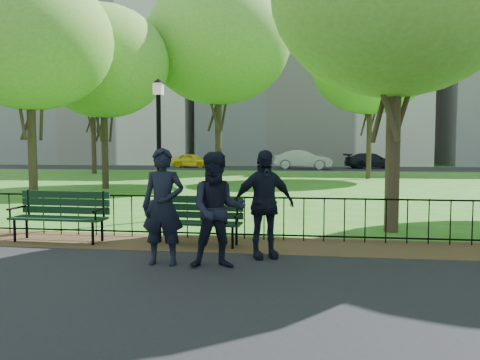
# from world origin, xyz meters

# --- Properties ---
(ground) EXTENTS (120.00, 120.00, 0.00)m
(ground) POSITION_xyz_m (0.00, 0.00, 0.00)
(ground) COLOR #2E6019
(asphalt_path) EXTENTS (60.00, 9.20, 0.01)m
(asphalt_path) POSITION_xyz_m (0.00, -3.40, 0.01)
(asphalt_path) COLOR black
(asphalt_path) RESTS_ON ground
(dirt_strip) EXTENTS (60.00, 1.60, 0.01)m
(dirt_strip) POSITION_xyz_m (0.00, 1.50, 0.01)
(dirt_strip) COLOR #3E2819
(dirt_strip) RESTS_ON ground
(far_street) EXTENTS (70.00, 9.00, 0.01)m
(far_street) POSITION_xyz_m (0.00, 35.00, 0.01)
(far_street) COLOR black
(far_street) RESTS_ON ground
(iron_fence) EXTENTS (24.06, 0.06, 1.00)m
(iron_fence) POSITION_xyz_m (0.00, 2.00, 0.50)
(iron_fence) COLOR black
(iron_fence) RESTS_ON ground
(apartment_west) EXTENTS (22.00, 15.00, 26.00)m
(apartment_west) POSITION_xyz_m (-22.00, 48.00, 13.00)
(apartment_west) COLOR silver
(apartment_west) RESTS_ON ground
(apartment_mid) EXTENTS (24.00, 15.00, 30.00)m
(apartment_mid) POSITION_xyz_m (2.00, 48.00, 15.00)
(apartment_mid) COLOR beige
(apartment_mid) RESTS_ON ground
(park_bench_main) EXTENTS (1.89, 0.66, 1.01)m
(park_bench_main) POSITION_xyz_m (-0.98, 1.33, 0.62)
(park_bench_main) COLOR black
(park_bench_main) RESTS_ON ground
(park_bench_left_a) EXTENTS (1.95, 0.68, 1.09)m
(park_bench_left_a) POSITION_xyz_m (-3.45, 1.38, 0.63)
(park_bench_left_a) COLOR black
(park_bench_left_a) RESTS_ON ground
(lamppost) EXTENTS (0.33, 0.33, 3.65)m
(lamppost) POSITION_xyz_m (-2.31, 4.28, 1.99)
(lamppost) COLOR black
(lamppost) RESTS_ON ground
(tree_near_w) EXTENTS (5.95, 5.95, 8.29)m
(tree_near_w) POSITION_xyz_m (-8.43, 8.48, 5.76)
(tree_near_w) COLOR #2D2116
(tree_near_w) RESTS_ON ground
(tree_mid_w) EXTENTS (5.94, 5.94, 8.28)m
(tree_mid_w) POSITION_xyz_m (-7.65, 12.99, 5.75)
(tree_mid_w) COLOR #2D2116
(tree_mid_w) RESTS_ON ground
(tree_far_c) EXTENTS (7.54, 7.54, 10.51)m
(tree_far_c) POSITION_xyz_m (-3.07, 16.78, 7.30)
(tree_far_c) COLOR #2D2116
(tree_far_c) RESTS_ON ground
(tree_far_e) EXTENTS (7.13, 7.13, 9.94)m
(tree_far_e) POSITION_xyz_m (5.26, 21.70, 6.90)
(tree_far_e) COLOR #2D2116
(tree_far_e) RESTS_ON ground
(tree_far_w) EXTENTS (8.13, 8.13, 11.34)m
(tree_far_w) POSITION_xyz_m (-13.66, 24.64, 7.87)
(tree_far_w) COLOR #2D2116
(tree_far_w) RESTS_ON ground
(person_left) EXTENTS (0.69, 0.46, 1.88)m
(person_left) POSITION_xyz_m (-0.83, -0.19, 0.95)
(person_left) COLOR black
(person_left) RESTS_ON asphalt_path
(person_mid) EXTENTS (0.96, 0.63, 1.82)m
(person_mid) POSITION_xyz_m (0.07, -0.27, 0.92)
(person_mid) COLOR black
(person_mid) RESTS_ON asphalt_path
(person_right) EXTENTS (1.17, 0.81, 1.84)m
(person_right) POSITION_xyz_m (0.72, 0.49, 0.93)
(person_right) COLOR black
(person_right) RESTS_ON asphalt_path
(taxi) EXTENTS (4.16, 2.51, 1.32)m
(taxi) POSITION_xyz_m (-9.03, 35.42, 0.67)
(taxi) COLOR yellow
(taxi) RESTS_ON far_street
(sedan_silver) EXTENTS (5.12, 2.22, 1.64)m
(sedan_silver) POSITION_xyz_m (1.36, 33.56, 0.83)
(sedan_silver) COLOR #9DA1A5
(sedan_silver) RESTS_ON far_street
(sedan_dark) EXTENTS (5.04, 2.95, 1.37)m
(sedan_dark) POSITION_xyz_m (7.34, 35.42, 0.70)
(sedan_dark) COLOR black
(sedan_dark) RESTS_ON far_street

